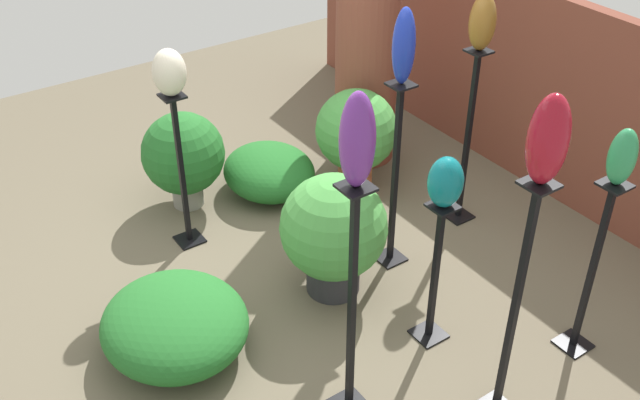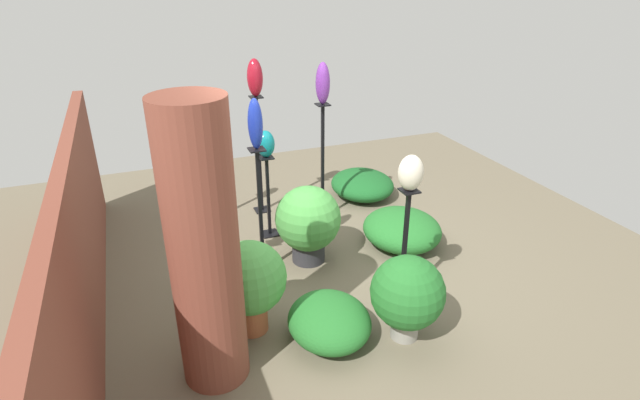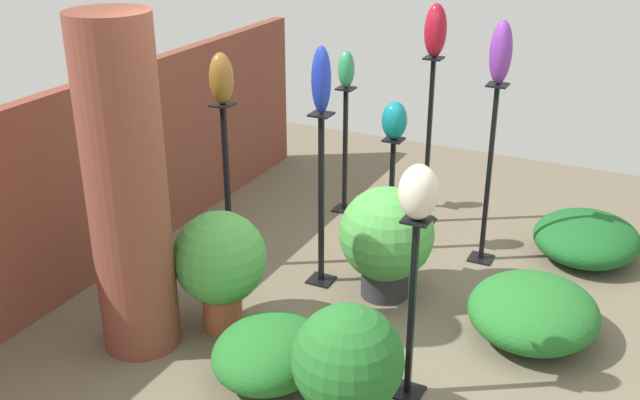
{
  "view_description": "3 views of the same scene",
  "coord_description": "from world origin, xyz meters",
  "px_view_note": "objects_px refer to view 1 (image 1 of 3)",
  "views": [
    {
      "loc": [
        3.68,
        -2.27,
        3.5
      ],
      "look_at": [
        0.29,
        0.06,
        0.71
      ],
      "focal_mm": 42.0,
      "sensor_mm": 36.0,
      "label": 1
    },
    {
      "loc": [
        -4.22,
        1.74,
        3.08
      ],
      "look_at": [
        0.02,
        0.1,
        0.93
      ],
      "focal_mm": 28.0,
      "sensor_mm": 36.0,
      "label": 2
    },
    {
      "loc": [
        -4.44,
        -1.72,
        3.06
      ],
      "look_at": [
        -0.15,
        0.39,
        0.98
      ],
      "focal_mm": 42.0,
      "sensor_mm": 36.0,
      "label": 3
    }
  ],
  "objects_px": {
    "pedestal_violet": "(352,315)",
    "pedestal_bronze": "(467,145)",
    "art_vase_violet": "(357,140)",
    "art_vase_teal": "(446,182)",
    "art_vase_bronze": "(482,23)",
    "brick_pillar": "(368,33)",
    "pedestal_jade": "(590,277)",
    "pedestal_ruby": "(513,316)",
    "potted_plant_near_pillar": "(183,155)",
    "pedestal_ivory": "(182,178)",
    "art_vase_jade": "(622,157)",
    "pedestal_teal": "(435,280)",
    "potted_plant_front_left": "(356,133)",
    "art_vase_ivory": "(169,72)",
    "pedestal_cobalt": "(395,184)",
    "art_vase_ruby": "(548,140)",
    "art_vase_cobalt": "(404,46)",
    "potted_plant_mid_left": "(334,231)"
  },
  "relations": [
    {
      "from": "brick_pillar",
      "to": "art_vase_violet",
      "type": "relative_size",
      "value": 4.66
    },
    {
      "from": "pedestal_jade",
      "to": "pedestal_ivory",
      "type": "xyz_separation_m",
      "value": [
        -2.42,
        -1.55,
        -0.0
      ]
    },
    {
      "from": "brick_pillar",
      "to": "pedestal_ruby",
      "type": "distance_m",
      "value": 3.05
    },
    {
      "from": "potted_plant_near_pillar",
      "to": "art_vase_jade",
      "type": "bearing_deg",
      "value": 24.77
    },
    {
      "from": "art_vase_teal",
      "to": "pedestal_violet",
      "type": "bearing_deg",
      "value": -77.22
    },
    {
      "from": "pedestal_teal",
      "to": "art_vase_violet",
      "type": "bearing_deg",
      "value": -77.22
    },
    {
      "from": "art_vase_bronze",
      "to": "potted_plant_front_left",
      "type": "xyz_separation_m",
      "value": [
        -0.8,
        -0.44,
        -1.09
      ]
    },
    {
      "from": "pedestal_ruby",
      "to": "art_vase_teal",
      "type": "distance_m",
      "value": 0.83
    },
    {
      "from": "pedestal_jade",
      "to": "potted_plant_mid_left",
      "type": "xyz_separation_m",
      "value": [
        -1.34,
        -0.96,
        -0.07
      ]
    },
    {
      "from": "pedestal_ivory",
      "to": "potted_plant_near_pillar",
      "type": "distance_m",
      "value": 0.52
    },
    {
      "from": "art_vase_violet",
      "to": "art_vase_ivory",
      "type": "relative_size",
      "value": 1.5
    },
    {
      "from": "pedestal_cobalt",
      "to": "art_vase_bronze",
      "type": "distance_m",
      "value": 1.26
    },
    {
      "from": "pedestal_jade",
      "to": "art_vase_teal",
      "type": "relative_size",
      "value": 3.88
    },
    {
      "from": "pedestal_ruby",
      "to": "potted_plant_near_pillar",
      "type": "xyz_separation_m",
      "value": [
        -2.97,
        -0.53,
        -0.27
      ]
    },
    {
      "from": "pedestal_violet",
      "to": "potted_plant_near_pillar",
      "type": "bearing_deg",
      "value": 176.19
    },
    {
      "from": "brick_pillar",
      "to": "pedestal_jade",
      "type": "height_order",
      "value": "brick_pillar"
    },
    {
      "from": "pedestal_ruby",
      "to": "art_vase_ruby",
      "type": "distance_m",
      "value": 1.08
    },
    {
      "from": "art_vase_cobalt",
      "to": "potted_plant_mid_left",
      "type": "xyz_separation_m",
      "value": [
        0.03,
        -0.54,
        -1.18
      ]
    },
    {
      "from": "art_vase_jade",
      "to": "art_vase_cobalt",
      "type": "distance_m",
      "value": 1.46
    },
    {
      "from": "pedestal_cobalt",
      "to": "art_vase_ivory",
      "type": "distance_m",
      "value": 1.71
    },
    {
      "from": "pedestal_violet",
      "to": "pedestal_bronze",
      "type": "distance_m",
      "value": 2.15
    },
    {
      "from": "art_vase_violet",
      "to": "art_vase_ruby",
      "type": "relative_size",
      "value": 1.07
    },
    {
      "from": "pedestal_ivory",
      "to": "potted_plant_front_left",
      "type": "xyz_separation_m",
      "value": [
        0.14,
        1.48,
        -0.03
      ]
    },
    {
      "from": "art_vase_teal",
      "to": "potted_plant_front_left",
      "type": "height_order",
      "value": "art_vase_teal"
    },
    {
      "from": "potted_plant_front_left",
      "to": "art_vase_jade",
      "type": "bearing_deg",
      "value": 1.58
    },
    {
      "from": "pedestal_ivory",
      "to": "brick_pillar",
      "type": "bearing_deg",
      "value": 98.45
    },
    {
      "from": "art_vase_ruby",
      "to": "potted_plant_near_pillar",
      "type": "distance_m",
      "value": 3.31
    },
    {
      "from": "pedestal_bronze",
      "to": "pedestal_cobalt",
      "type": "relative_size",
      "value": 1.0
    },
    {
      "from": "pedestal_cobalt",
      "to": "pedestal_ivory",
      "type": "height_order",
      "value": "pedestal_cobalt"
    },
    {
      "from": "pedestal_ivory",
      "to": "art_vase_jade",
      "type": "bearing_deg",
      "value": 32.6
    },
    {
      "from": "art_vase_ruby",
      "to": "art_vase_cobalt",
      "type": "bearing_deg",
      "value": 165.42
    },
    {
      "from": "art_vase_jade",
      "to": "brick_pillar",
      "type": "bearing_deg",
      "value": 172.72
    },
    {
      "from": "pedestal_ivory",
      "to": "art_vase_cobalt",
      "type": "distance_m",
      "value": 1.9
    },
    {
      "from": "pedestal_bronze",
      "to": "pedestal_cobalt",
      "type": "bearing_deg",
      "value": -81.96
    },
    {
      "from": "brick_pillar",
      "to": "art_vase_ivory",
      "type": "distance_m",
      "value": 1.93
    },
    {
      "from": "pedestal_teal",
      "to": "pedestal_bronze",
      "type": "relative_size",
      "value": 0.72
    },
    {
      "from": "pedestal_bronze",
      "to": "potted_plant_near_pillar",
      "type": "relative_size",
      "value": 1.76
    },
    {
      "from": "pedestal_teal",
      "to": "pedestal_ivory",
      "type": "relative_size",
      "value": 0.84
    },
    {
      "from": "art_vase_ivory",
      "to": "pedestal_teal",
      "type": "bearing_deg",
      "value": 24.66
    },
    {
      "from": "brick_pillar",
      "to": "pedestal_jade",
      "type": "distance_m",
      "value": 2.79
    },
    {
      "from": "pedestal_violet",
      "to": "potted_plant_mid_left",
      "type": "distance_m",
      "value": 1.08
    },
    {
      "from": "art_vase_cobalt",
      "to": "potted_plant_mid_left",
      "type": "distance_m",
      "value": 1.3
    },
    {
      "from": "pedestal_jade",
      "to": "potted_plant_mid_left",
      "type": "distance_m",
      "value": 1.65
    },
    {
      "from": "art_vase_teal",
      "to": "art_vase_bronze",
      "type": "height_order",
      "value": "art_vase_bronze"
    },
    {
      "from": "potted_plant_near_pillar",
      "to": "potted_plant_front_left",
      "type": "bearing_deg",
      "value": 64.86
    },
    {
      "from": "pedestal_ivory",
      "to": "pedestal_teal",
      "type": "bearing_deg",
      "value": 24.66
    },
    {
      "from": "brick_pillar",
      "to": "art_vase_ruby",
      "type": "height_order",
      "value": "brick_pillar"
    },
    {
      "from": "pedestal_bronze",
      "to": "potted_plant_front_left",
      "type": "relative_size",
      "value": 1.58
    },
    {
      "from": "brick_pillar",
      "to": "art_vase_ivory",
      "type": "bearing_deg",
      "value": -81.55
    },
    {
      "from": "pedestal_violet",
      "to": "art_vase_violet",
      "type": "xyz_separation_m",
      "value": [
        -0.0,
        -0.0,
        1.08
      ]
    }
  ]
}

